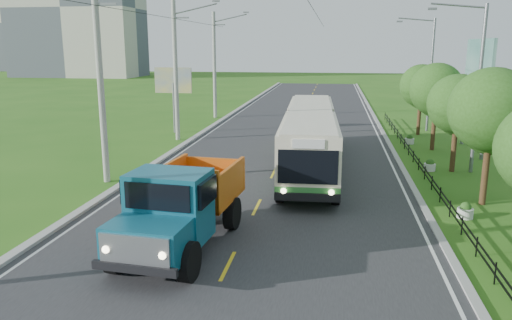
% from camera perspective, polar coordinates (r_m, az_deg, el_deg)
% --- Properties ---
extents(ground, '(240.00, 240.00, 0.00)m').
position_cam_1_polar(ground, '(16.25, -3.23, -12.02)').
color(ground, '#2A5F16').
rests_on(ground, ground).
extents(road, '(14.00, 120.00, 0.02)m').
position_cam_1_polar(road, '(35.21, 3.58, 1.68)').
color(road, '#28282B').
rests_on(road, ground).
extents(curb_left, '(0.40, 120.00, 0.15)m').
position_cam_1_polar(curb_left, '(36.55, -7.73, 2.11)').
color(curb_left, '#9E9E99').
rests_on(curb_left, ground).
extents(curb_right, '(0.30, 120.00, 0.10)m').
position_cam_1_polar(curb_right, '(35.28, 15.22, 1.34)').
color(curb_right, '#9E9E99').
rests_on(curb_right, ground).
extents(edge_line_left, '(0.12, 120.00, 0.00)m').
position_cam_1_polar(edge_line_left, '(36.41, -6.90, 2.00)').
color(edge_line_left, silver).
rests_on(edge_line_left, road).
extents(edge_line_right, '(0.12, 120.00, 0.00)m').
position_cam_1_polar(edge_line_right, '(35.24, 14.41, 1.32)').
color(edge_line_right, silver).
rests_on(edge_line_right, road).
extents(centre_dash, '(0.12, 2.20, 0.00)m').
position_cam_1_polar(centre_dash, '(16.24, -3.23, -11.95)').
color(centre_dash, yellow).
rests_on(centre_dash, road).
extents(railing_right, '(0.04, 40.00, 0.60)m').
position_cam_1_polar(railing_right, '(29.54, 18.10, -0.55)').
color(railing_right, black).
rests_on(railing_right, ground).
extents(pole_near, '(3.51, 0.32, 10.00)m').
position_cam_1_polar(pole_near, '(26.09, -17.28, 8.48)').
color(pole_near, gray).
rests_on(pole_near, ground).
extents(pole_mid, '(3.51, 0.32, 10.00)m').
position_cam_1_polar(pole_mid, '(37.23, -9.12, 10.04)').
color(pole_mid, gray).
rests_on(pole_mid, ground).
extents(pole_far, '(3.51, 0.32, 10.00)m').
position_cam_1_polar(pole_far, '(48.78, -4.73, 10.80)').
color(pole_far, gray).
rests_on(pole_far, ground).
extents(tree_third, '(3.60, 3.62, 6.00)m').
position_cam_1_polar(tree_third, '(23.68, 25.34, 4.74)').
color(tree_third, '#382314').
rests_on(tree_third, ground).
extents(tree_fourth, '(3.24, 3.31, 5.40)m').
position_cam_1_polar(tree_fourth, '(29.49, 22.07, 5.62)').
color(tree_fourth, '#382314').
rests_on(tree_fourth, ground).
extents(tree_fifth, '(3.48, 3.52, 5.80)m').
position_cam_1_polar(tree_fifth, '(35.31, 19.96, 7.27)').
color(tree_fifth, '#382314').
rests_on(tree_fifth, ground).
extents(tree_back, '(3.30, 3.36, 5.50)m').
position_cam_1_polar(tree_back, '(41.21, 18.40, 7.81)').
color(tree_back, '#382314').
rests_on(tree_back, ground).
extents(streetlight_mid, '(3.02, 0.20, 9.07)m').
position_cam_1_polar(streetlight_mid, '(29.43, 23.85, 8.03)').
color(streetlight_mid, slate).
rests_on(streetlight_mid, ground).
extents(streetlight_far, '(3.02, 0.20, 9.07)m').
position_cam_1_polar(streetlight_far, '(43.09, 19.17, 9.61)').
color(streetlight_far, slate).
rests_on(streetlight_far, ground).
extents(planter_near, '(0.64, 0.64, 0.67)m').
position_cam_1_polar(planter_near, '(22.10, 22.81, -5.40)').
color(planter_near, silver).
rests_on(planter_near, ground).
extents(planter_mid, '(0.64, 0.64, 0.67)m').
position_cam_1_polar(planter_mid, '(29.64, 19.24, -0.61)').
color(planter_mid, silver).
rests_on(planter_mid, ground).
extents(planter_far, '(0.64, 0.64, 0.67)m').
position_cam_1_polar(planter_far, '(37.38, 17.13, 2.22)').
color(planter_far, silver).
rests_on(planter_far, ground).
extents(billboard_left, '(3.00, 0.20, 5.20)m').
position_cam_1_polar(billboard_left, '(40.54, -9.43, 8.51)').
color(billboard_left, slate).
rests_on(billboard_left, ground).
extents(billboard_right, '(0.24, 6.00, 7.30)m').
position_cam_1_polar(billboard_right, '(35.62, 24.10, 9.38)').
color(billboard_right, slate).
rests_on(billboard_right, ground).
extents(apartment_near, '(28.00, 14.00, 30.00)m').
position_cam_1_polar(apartment_near, '(124.16, -19.85, 15.92)').
color(apartment_near, '#B7B2A3').
rests_on(apartment_near, ground).
extents(apartment_far, '(24.00, 14.00, 26.00)m').
position_cam_1_polar(apartment_far, '(158.16, -23.58, 14.08)').
color(apartment_far, '#B7B2A3').
rests_on(apartment_far, ground).
extents(bus, '(3.41, 17.02, 3.27)m').
position_cam_1_polar(bus, '(28.67, 6.19, 3.02)').
color(bus, '#337F36').
rests_on(bus, ground).
extents(dump_truck, '(3.26, 7.16, 2.92)m').
position_cam_1_polar(dump_truck, '(17.31, -8.53, -4.68)').
color(dump_truck, '#125971').
rests_on(dump_truck, ground).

